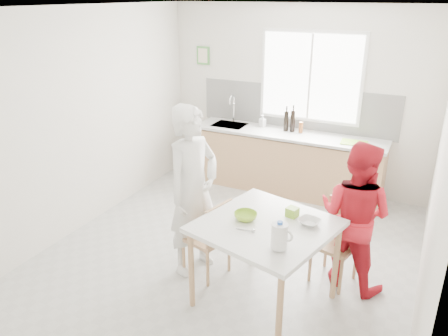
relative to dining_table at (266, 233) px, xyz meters
The scene contains 21 objects.
ground 1.20m from the dining_table, 135.65° to the left, with size 4.50×4.50×0.00m, color #B7B7B2.
room_shell 1.26m from the dining_table, 135.65° to the left, with size 4.50×4.50×4.50m.
window 3.05m from the dining_table, 99.00° to the left, with size 1.50×0.06×1.30m.
backsplash 2.99m from the dining_table, 102.79° to the left, with size 3.00×0.02×0.65m, color white.
picture_frame 3.79m from the dining_table, 127.50° to the left, with size 0.22×0.03×0.28m.
kitchen_counter 2.69m from the dining_table, 104.25° to the left, with size 2.84×0.64×1.37m.
dining_table is the anchor object (origin of this frame).
chair_left 0.74m from the dining_table, 165.96° to the left, with size 0.49×0.49×0.87m.
chair_far 0.94m from the dining_table, 52.73° to the left, with size 0.49×0.49×0.87m.
person_white 0.93m from the dining_table, 165.96° to the left, with size 0.67×0.44×1.83m, color white.
person_red 0.96m from the dining_table, 45.70° to the left, with size 0.75×0.59×1.55m, color red.
bowl_green 0.24m from the dining_table, behind, with size 0.22×0.22×0.07m, color #8EBE2B.
bowl_white 0.41m from the dining_table, 25.76° to the left, with size 0.20×0.20×0.05m, color silver.
milk_jug 0.48m from the dining_table, 54.83° to the right, with size 0.19×0.14×0.24m.
green_box 0.33m from the dining_table, 56.30° to the left, with size 0.10×0.10×0.09m, color #7FB529.
spoon 0.25m from the dining_table, 124.03° to the right, with size 0.01×0.01×0.16m, color #A5A5AA.
cutting_board 2.55m from the dining_table, 83.05° to the left, with size 0.35×0.25×0.01m, color #84C02C.
wine_bottle_a 2.76m from the dining_table, 103.03° to the left, with size 0.07×0.07×0.32m, color black.
wine_bottle_b 2.77m from the dining_table, 105.03° to the left, with size 0.07×0.07×0.30m, color black.
jar_amber 2.72m from the dining_table, 100.39° to the left, with size 0.06×0.06×0.16m, color brown.
soap_bottle 2.94m from the dining_table, 112.16° to the left, with size 0.08×0.08×0.18m, color #999999.
Camera 1 is at (1.85, -3.95, 2.82)m, focal length 35.00 mm.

